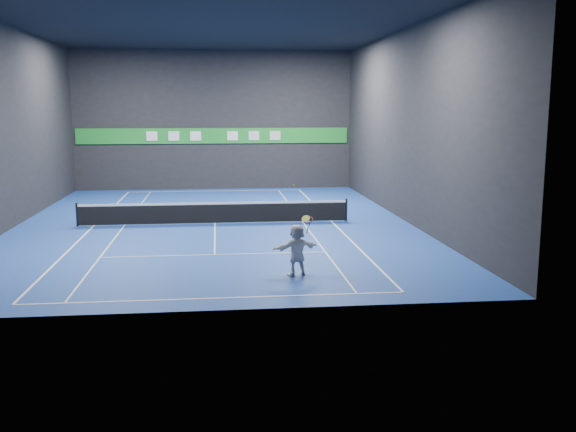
{
  "coord_description": "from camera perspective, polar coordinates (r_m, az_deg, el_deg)",
  "views": [
    {
      "loc": [
        0.14,
        -29.49,
        5.33
      ],
      "look_at": [
        2.64,
        -7.06,
        1.5
      ],
      "focal_mm": 40.0,
      "sensor_mm": 36.0,
      "label": 1
    }
  ],
  "objects": [
    {
      "name": "tennis_racket",
      "position": [
        20.44,
        1.81,
        -0.48
      ],
      "size": [
        0.47,
        0.34,
        0.63
      ],
      "color": "red",
      "rests_on": "player"
    },
    {
      "name": "sideline_singles_right",
      "position": [
        30.23,
        1.3,
        -0.52
      ],
      "size": [
        0.06,
        23.78,
        0.01
      ],
      "primitive_type": "cube",
      "color": "white",
      "rests_on": "ground"
    },
    {
      "name": "player",
      "position": [
        20.52,
        0.79,
        -3.02
      ],
      "size": [
        1.62,
        0.99,
        1.67
      ],
      "primitive_type": "imported",
      "rotation": [
        0.0,
        0.0,
        3.49
      ],
      "color": "silver",
      "rests_on": "ground"
    },
    {
      "name": "service_line_near",
      "position": [
        23.7,
        -6.54,
        -3.42
      ],
      "size": [
        8.23,
        0.06,
        0.01
      ],
      "primitive_type": "cube",
      "color": "white",
      "rests_on": "ground"
    },
    {
      "name": "ground",
      "position": [
        29.97,
        -6.52,
        -0.68
      ],
      "size": [
        26.0,
        26.0,
        0.0
      ],
      "primitive_type": "plane",
      "color": "#1C3F9A",
      "rests_on": "ground"
    },
    {
      "name": "center_service_line",
      "position": [
        29.97,
        -6.52,
        -0.67
      ],
      "size": [
        0.06,
        12.8,
        0.01
      ],
      "primitive_type": "cube",
      "color": "white",
      "rests_on": "ground"
    },
    {
      "name": "baseline_near",
      "position": [
        18.39,
        -6.56,
        -7.27
      ],
      "size": [
        10.98,
        0.08,
        0.01
      ],
      "primitive_type": "cube",
      "color": "white",
      "rests_on": "ground"
    },
    {
      "name": "sponsor_banner",
      "position": [
        42.47,
        -6.58,
        7.1
      ],
      "size": [
        17.64,
        0.11,
        1.0
      ],
      "color": "green",
      "rests_on": "wall_back"
    },
    {
      "name": "tennis_net",
      "position": [
        29.88,
        -6.54,
        0.34
      ],
      "size": [
        12.5,
        0.1,
        1.07
      ],
      "color": "black",
      "rests_on": "ground"
    },
    {
      "name": "wall_back",
      "position": [
        42.5,
        -6.61,
        8.45
      ],
      "size": [
        18.0,
        0.1,
        9.0
      ],
      "primitive_type": "cube",
      "color": "black",
      "rests_on": "ground"
    },
    {
      "name": "wall_right",
      "position": [
        30.8,
        10.47,
        7.93
      ],
      "size": [
        0.1,
        26.0,
        9.0
      ],
      "primitive_type": "cube",
      "color": "black",
      "rests_on": "ground"
    },
    {
      "name": "sideline_doubles_left",
      "position": [
        30.49,
        -16.89,
        -0.85
      ],
      "size": [
        0.08,
        23.78,
        0.01
      ],
      "primitive_type": "cube",
      "color": "white",
      "rests_on": "ground"
    },
    {
      "name": "baseline_far",
      "position": [
        41.72,
        -6.49,
        2.23
      ],
      "size": [
        10.98,
        0.08,
        0.01
      ],
      "primitive_type": "cube",
      "color": "white",
      "rests_on": "ground"
    },
    {
      "name": "wall_left",
      "position": [
        30.89,
        -23.76,
        7.28
      ],
      "size": [
        0.1,
        26.0,
        9.0
      ],
      "primitive_type": "cube",
      "color": "black",
      "rests_on": "ground"
    },
    {
      "name": "sideline_doubles_right",
      "position": [
        30.44,
        3.87,
        -0.47
      ],
      "size": [
        0.08,
        23.78,
        0.01
      ],
      "primitive_type": "cube",
      "color": "white",
      "rests_on": "ground"
    },
    {
      "name": "tennis_ball",
      "position": [
        20.23,
        0.53,
        2.72
      ],
      "size": [
        0.07,
        0.07,
        0.07
      ],
      "primitive_type": "sphere",
      "color": "#CFED27",
      "rests_on": "player"
    },
    {
      "name": "ceiling",
      "position": [
        29.72,
        -6.86,
        16.66
      ],
      "size": [
        26.0,
        26.0,
        0.0
      ],
      "primitive_type": "plane",
      "color": "black",
      "rests_on": "ground"
    },
    {
      "name": "wall_front",
      "position": [
        16.51,
        -6.87,
        6.68
      ],
      "size": [
        18.0,
        0.1,
        9.0
      ],
      "primitive_type": "cube",
      "color": "black",
      "rests_on": "ground"
    },
    {
      "name": "sideline_singles_left",
      "position": [
        30.27,
        -14.32,
        -0.81
      ],
      "size": [
        0.06,
        23.78,
        0.01
      ],
      "primitive_type": "cube",
      "color": "white",
      "rests_on": "ground"
    },
    {
      "name": "service_line_far",
      "position": [
        36.28,
        -6.5,
        1.12
      ],
      "size": [
        8.23,
        0.06,
        0.01
      ],
      "primitive_type": "cube",
      "color": "white",
      "rests_on": "ground"
    }
  ]
}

